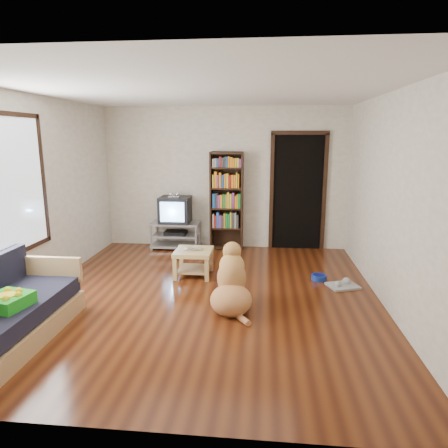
# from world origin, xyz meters

# --- Properties ---
(ground) EXTENTS (5.00, 5.00, 0.00)m
(ground) POSITION_xyz_m (0.00, 0.00, 0.00)
(ground) COLOR #57260F
(ground) RESTS_ON ground
(ceiling) EXTENTS (5.00, 5.00, 0.00)m
(ceiling) POSITION_xyz_m (0.00, 0.00, 2.60)
(ceiling) COLOR white
(ceiling) RESTS_ON ground
(wall_back) EXTENTS (4.50, 0.00, 4.50)m
(wall_back) POSITION_xyz_m (0.00, 2.50, 1.30)
(wall_back) COLOR silver
(wall_back) RESTS_ON ground
(wall_front) EXTENTS (4.50, 0.00, 4.50)m
(wall_front) POSITION_xyz_m (0.00, -2.50, 1.30)
(wall_front) COLOR silver
(wall_front) RESTS_ON ground
(wall_left) EXTENTS (0.00, 5.00, 5.00)m
(wall_left) POSITION_xyz_m (-2.25, 0.00, 1.30)
(wall_left) COLOR silver
(wall_left) RESTS_ON ground
(wall_right) EXTENTS (0.00, 5.00, 5.00)m
(wall_right) POSITION_xyz_m (2.25, 0.00, 1.30)
(wall_right) COLOR silver
(wall_right) RESTS_ON ground
(green_cushion) EXTENTS (0.44, 0.44, 0.13)m
(green_cushion) POSITION_xyz_m (-1.75, -1.46, 0.48)
(green_cushion) COLOR green
(green_cushion) RESTS_ON sofa
(laptop) EXTENTS (0.30, 0.21, 0.02)m
(laptop) POSITION_xyz_m (-0.30, 0.76, 0.41)
(laptop) COLOR silver
(laptop) RESTS_ON coffee_table
(dog_bowl) EXTENTS (0.22, 0.22, 0.08)m
(dog_bowl) POSITION_xyz_m (1.56, 0.77, 0.04)
(dog_bowl) COLOR navy
(dog_bowl) RESTS_ON ground
(grey_rag) EXTENTS (0.48, 0.43, 0.03)m
(grey_rag) POSITION_xyz_m (1.86, 0.52, 0.01)
(grey_rag) COLOR gray
(grey_rag) RESTS_ON ground
(window) EXTENTS (0.03, 1.46, 1.70)m
(window) POSITION_xyz_m (-2.23, -0.50, 1.50)
(window) COLOR white
(window) RESTS_ON wall_left
(doorway) EXTENTS (1.03, 0.05, 2.19)m
(doorway) POSITION_xyz_m (1.35, 2.48, 1.12)
(doorway) COLOR black
(doorway) RESTS_ON wall_back
(tv_stand) EXTENTS (0.90, 0.45, 0.50)m
(tv_stand) POSITION_xyz_m (-0.90, 2.25, 0.27)
(tv_stand) COLOR #99999E
(tv_stand) RESTS_ON ground
(crt_tv) EXTENTS (0.55, 0.52, 0.58)m
(crt_tv) POSITION_xyz_m (-0.90, 2.27, 0.74)
(crt_tv) COLOR black
(crt_tv) RESTS_ON tv_stand
(bookshelf) EXTENTS (0.60, 0.30, 1.80)m
(bookshelf) POSITION_xyz_m (0.05, 2.34, 1.00)
(bookshelf) COLOR black
(bookshelf) RESTS_ON ground
(sofa) EXTENTS (0.80, 1.80, 0.80)m
(sofa) POSITION_xyz_m (-1.87, -1.38, 0.26)
(sofa) COLOR tan
(sofa) RESTS_ON ground
(coffee_table) EXTENTS (0.55, 0.55, 0.40)m
(coffee_table) POSITION_xyz_m (-0.30, 0.79, 0.28)
(coffee_table) COLOR tan
(coffee_table) RESTS_ON ground
(dog) EXTENTS (0.53, 0.96, 0.81)m
(dog) POSITION_xyz_m (0.36, -0.31, 0.29)
(dog) COLOR tan
(dog) RESTS_ON ground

